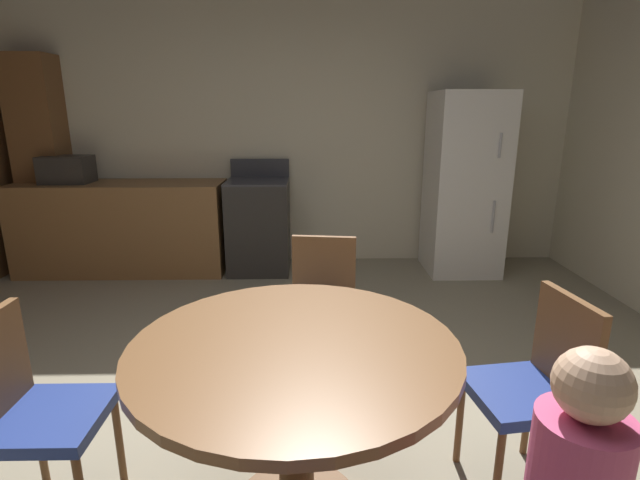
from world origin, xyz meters
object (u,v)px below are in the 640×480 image
microwave (67,170)px  chair_north (322,302)px  chair_west (30,407)px  refrigerator (465,184)px  oven_range (259,225)px  dining_table (295,380)px  chair_east (536,381)px

microwave → chair_north: size_ratio=0.51×
chair_west → microwave: bearing=112.9°
chair_west → chair_north: (1.13, 0.99, 0.00)m
refrigerator → microwave: refrigerator is taller
refrigerator → chair_west: (-2.58, -3.01, -0.38)m
chair_west → chair_north: size_ratio=1.00×
oven_range → dining_table: 3.11m
microwave → dining_table: microwave is taller
microwave → chair_north: microwave is taller
dining_table → chair_east: bearing=7.8°
chair_east → chair_north: same height
refrigerator → chair_north: refrigerator is taller
dining_table → oven_range: bearing=98.4°
dining_table → chair_north: bearing=82.8°
oven_range → chair_west: size_ratio=1.26×
refrigerator → chair_west: refrigerator is taller
dining_table → chair_west: 1.01m
oven_range → refrigerator: size_ratio=0.62×
refrigerator → chair_west: size_ratio=2.02×
microwave → chair_east: 4.43m
chair_west → oven_range: bearing=80.0°
microwave → chair_north: 3.22m
dining_table → chair_north: size_ratio=1.41×
refrigerator → microwave: (-3.87, 0.05, 0.15)m
refrigerator → dining_table: bearing=-117.6°
refrigerator → dining_table: 3.41m
oven_range → chair_north: bearing=-74.3°
refrigerator → chair_east: (-0.58, -2.88, -0.38)m
oven_range → refrigerator: (2.03, -0.05, 0.41)m
microwave → refrigerator: bearing=-0.7°
microwave → dining_table: size_ratio=0.36×
oven_range → dining_table: oven_range is taller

